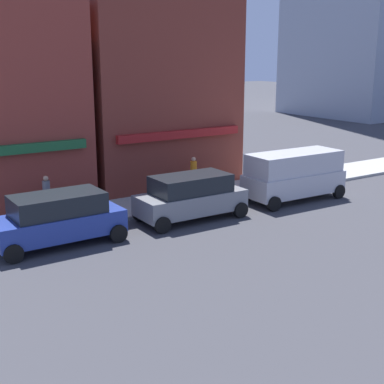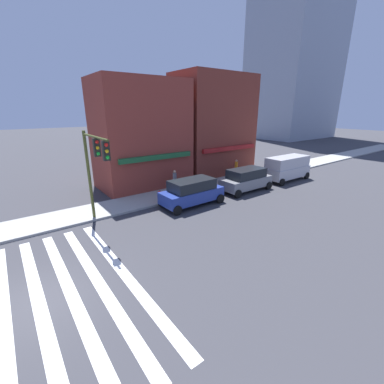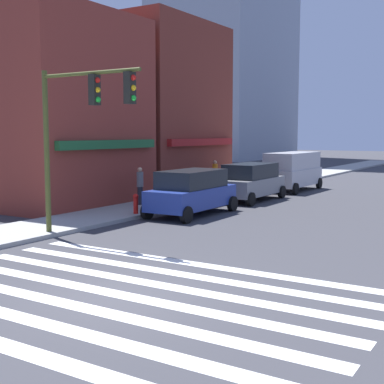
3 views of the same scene
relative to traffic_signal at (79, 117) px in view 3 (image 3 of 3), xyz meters
name	(u,v)px [view 3 (image 3 of 3)]	position (x,y,z in m)	size (l,w,h in m)	color
ground_plane	(120,295)	(-3.97, -4.86, -4.04)	(200.00, 200.00, 0.00)	#38383D
crosswalk_stripes	(120,295)	(-3.97, -4.86, -4.03)	(6.87, 10.80, 0.01)	silver
storefront_row	(126,109)	(10.60, 6.63, 0.82)	(16.25, 5.30, 10.15)	maroon
traffic_signal	(79,117)	(0.00, 0.00, 0.00)	(0.32, 4.09, 5.58)	#474C1E
suv_blue	(192,191)	(6.58, -0.16, -3.01)	(4.73, 2.12, 1.94)	navy
suv_grey	(251,181)	(12.37, -0.16, -3.01)	(4.70, 2.12, 1.94)	slate
van_silver	(292,170)	(18.27, -0.16, -2.75)	(5.03, 2.22, 2.34)	#B7B7BC
pedestrian_grey_coat	(140,185)	(7.22, 3.12, -2.97)	(0.32, 0.32, 1.77)	#23232D
pedestrian_orange_vest	(215,175)	(14.76, 3.32, -2.97)	(0.32, 0.32, 1.77)	#23232D
fire_hydrant	(136,203)	(4.84, 1.54, -3.43)	(0.24, 0.24, 0.84)	red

